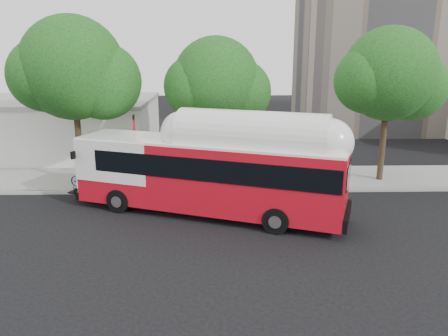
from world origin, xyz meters
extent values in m
plane|color=black|center=(0.00, 0.00, 0.00)|extent=(120.00, 120.00, 0.00)
cube|color=gray|center=(0.00, 6.50, 0.07)|extent=(60.00, 5.00, 0.15)
cube|color=gray|center=(0.00, 3.90, 0.07)|extent=(60.00, 0.30, 0.15)
cube|color=maroon|center=(-3.00, 3.90, 0.08)|extent=(10.00, 0.32, 0.16)
cylinder|color=#2D2116|center=(-9.00, 5.50, 3.04)|extent=(0.36, 0.36, 6.08)
sphere|color=#124214|center=(-9.00, 5.50, 6.84)|extent=(5.80, 5.80, 5.80)
sphere|color=#124214|center=(-7.41, 5.70, 6.08)|extent=(4.35, 4.35, 4.35)
cylinder|color=#2D2116|center=(-1.00, 6.00, 2.72)|extent=(0.36, 0.36, 5.44)
sphere|color=#124214|center=(-1.00, 6.00, 6.12)|extent=(5.00, 5.00, 5.00)
sphere|color=#124214|center=(0.38, 6.20, 5.44)|extent=(3.75, 3.75, 3.75)
cylinder|color=#2D2116|center=(9.00, 5.80, 2.88)|extent=(0.36, 0.36, 5.76)
sphere|color=#124214|center=(9.00, 5.80, 6.48)|extent=(5.40, 5.40, 5.40)
sphere|color=#124214|center=(10.48, 6.00, 5.76)|extent=(4.05, 4.05, 4.05)
cube|color=silver|center=(-14.00, 14.00, 2.00)|extent=(16.00, 10.00, 4.00)
cube|color=gray|center=(-14.00, 14.00, 4.10)|extent=(16.20, 10.20, 0.30)
cube|color=red|center=(-1.46, 0.61, 1.95)|extent=(13.18, 7.25, 3.15)
cube|color=black|center=(-0.95, 0.42, 2.60)|extent=(11.99, 6.85, 1.03)
cube|color=white|center=(-1.46, 0.61, 3.57)|extent=(13.15, 7.16, 0.11)
cube|color=white|center=(0.57, -0.16, 3.85)|extent=(7.27, 4.49, 0.60)
cube|color=black|center=(-8.11, 3.13, 0.54)|extent=(1.50, 2.13, 0.07)
imported|color=navy|center=(-8.11, 3.13, 1.06)|extent=(1.27, 1.97, 0.98)
cylinder|color=red|center=(-5.52, 4.17, 2.08)|extent=(0.12, 0.12, 4.15)
cube|color=black|center=(-5.52, 4.17, 4.26)|extent=(0.05, 0.42, 0.26)
camera|label=1|loc=(-1.18, -19.62, 7.75)|focal=35.00mm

